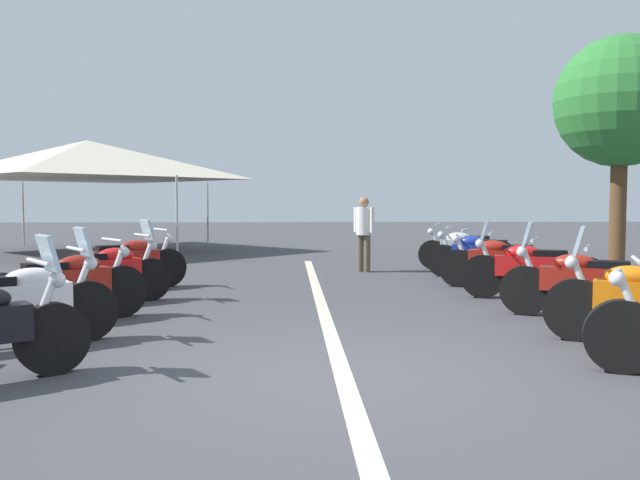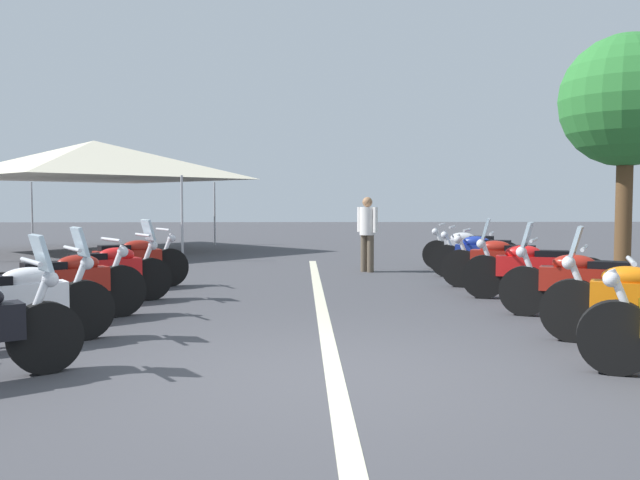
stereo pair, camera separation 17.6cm
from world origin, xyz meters
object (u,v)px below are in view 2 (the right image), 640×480
Objects in this scene: motorcycle_left_row_1 at (13,302)px; motorcycle_left_row_4 at (129,262)px; motorcycle_left_row_3 at (106,272)px; motorcycle_right_row_5 at (484,255)px; motorcycle_right_row_6 at (470,249)px; motorcycle_right_row_4 at (505,262)px; motorcycle_left_row_2 at (65,285)px; motorcycle_right_row_2 at (586,282)px; traffic_cone_0 at (32,280)px; event_tent at (94,160)px; roadside_tree_0 at (627,102)px; bystander_0 at (367,228)px; motorcycle_right_row_3 at (533,269)px.

motorcycle_left_row_1 reaches higher than motorcycle_left_row_4.
motorcycle_left_row_1 is 2.85m from motorcycle_left_row_3.
motorcycle_right_row_6 is (1.48, -0.10, -0.00)m from motorcycle_right_row_5.
motorcycle_left_row_4 reaches higher than motorcycle_right_row_4.
motorcycle_left_row_1 is 1.04× the size of motorcycle_left_row_2.
motorcycle_right_row_6 is (5.89, -6.48, -0.01)m from motorcycle_left_row_2.
motorcycle_left_row_3 is 0.87× the size of motorcycle_right_row_2.
motorcycle_left_row_2 is at bearing 48.02° from motorcycle_right_row_4.
motorcycle_left_row_2 is at bearing -148.60° from traffic_cone_0.
motorcycle_right_row_4 is at bearing -19.43° from motorcycle_left_row_3.
motorcycle_left_row_1 is at bearing 57.49° from motorcycle_right_row_4.
motorcycle_right_row_5 is 3.26× the size of traffic_cone_0.
motorcycle_left_row_3 is at bearing 36.18° from motorcycle_right_row_4.
motorcycle_right_row_2 reaches higher than motorcycle_right_row_5.
event_tent is (11.15, 3.06, 2.19)m from motorcycle_left_row_2.
roadside_tree_0 is (2.19, -3.07, 2.98)m from motorcycle_right_row_4.
motorcycle_left_row_1 is 7.59m from motorcycle_right_row_4.
motorcycle_left_row_2 reaches higher than motorcycle_right_row_5.
roadside_tree_0 is at bearing -73.70° from traffic_cone_0.
roadside_tree_0 is (5.02, -2.94, 2.97)m from motorcycle_right_row_2.
motorcycle_right_row_4 reaches higher than motorcycle_right_row_6.
motorcycle_right_row_6 is (4.43, -6.41, -0.01)m from motorcycle_left_row_3.
bystander_0 reaches higher than motorcycle_left_row_3.
motorcycle_right_row_2 is 1.60m from motorcycle_right_row_3.
roadside_tree_0 reaches higher than motorcycle_right_row_3.
motorcycle_right_row_2 is at bearing -56.74° from motorcycle_left_row_4.
motorcycle_right_row_3 is at bearing -22.20° from motorcycle_left_row_2.
bystander_0 reaches higher than motorcycle_right_row_2.
motorcycle_right_row_2 reaches higher than motorcycle_right_row_4.
traffic_cone_0 is 0.39× the size of bystander_0.
motorcycle_right_row_3 is 0.31× the size of event_tent.
motorcycle_right_row_3 is at bearing 138.49° from roadside_tree_0.
motorcycle_right_row_5 is at bearing 107.81° from motorcycle_right_row_6.
motorcycle_right_row_2 is at bearing -20.48° from motorcycle_left_row_1.
motorcycle_right_row_3 is 1.02× the size of motorcycle_right_row_4.
motorcycle_right_row_4 is 12.70m from event_tent.
event_tent reaches higher than traffic_cone_0.
motorcycle_right_row_4 is 1.30× the size of bystander_0.
bystander_0 is at bearing 12.80° from motorcycle_left_row_3.
traffic_cone_0 is at bearing 170.44° from bystander_0.
motorcycle_right_row_2 is 0.97× the size of motorcycle_right_row_3.
motorcycle_left_row_2 is 11.02m from roadside_tree_0.
traffic_cone_0 is at bearing 85.07° from motorcycle_left_row_2.
event_tent is at bearing 99.23° from bystander_0.
motorcycle_left_row_4 is 6.54m from motorcycle_right_row_5.
motorcycle_right_row_4 is at bearing -33.16° from motorcycle_left_row_4.
bystander_0 is 0.33× the size of roadside_tree_0.
motorcycle_right_row_3 is at bearing 110.71° from motorcycle_right_row_5.
motorcycle_right_row_3 is at bearing -135.56° from event_tent.
event_tent reaches higher than motorcycle_left_row_4.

